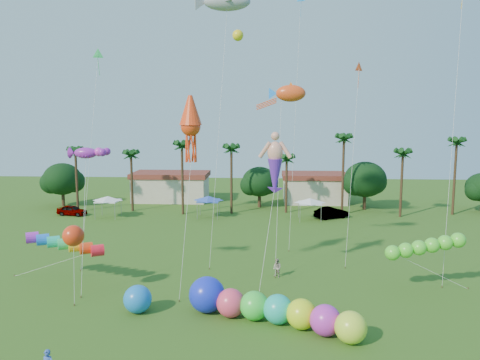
# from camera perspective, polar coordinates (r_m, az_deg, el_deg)

# --- Properties ---
(ground) EXTENTS (160.00, 160.00, 0.00)m
(ground) POSITION_cam_1_polar(r_m,az_deg,el_deg) (30.51, -1.16, -19.65)
(ground) COLOR #285116
(ground) RESTS_ON ground
(tree_line) EXTENTS (69.46, 8.91, 11.00)m
(tree_line) POSITION_cam_1_polar(r_m,az_deg,el_deg) (71.68, 4.43, -0.13)
(tree_line) COLOR #3A2819
(tree_line) RESTS_ON ground
(buildings_row) EXTENTS (35.00, 7.00, 4.00)m
(buildings_row) POSITION_cam_1_polar(r_m,az_deg,el_deg) (78.12, -0.55, -1.14)
(buildings_row) COLOR beige
(buildings_row) RESTS_ON ground
(tent_row) EXTENTS (31.00, 4.00, 0.60)m
(tent_row) POSITION_cam_1_polar(r_m,az_deg,el_deg) (64.85, -3.94, -2.32)
(tent_row) COLOR white
(tent_row) RESTS_ON ground
(car_a) EXTENTS (4.53, 2.47, 1.46)m
(car_a) POSITION_cam_1_polar(r_m,az_deg,el_deg) (71.28, -19.80, -3.50)
(car_a) COLOR #4C4C54
(car_a) RESTS_ON ground
(car_b) EXTENTS (5.06, 3.72, 1.59)m
(car_b) POSITION_cam_1_polar(r_m,az_deg,el_deg) (66.35, 11.09, -3.93)
(car_b) COLOR #4C4C54
(car_b) RESTS_ON ground
(spectator_b) EXTENTS (1.00, 1.01, 1.65)m
(spectator_b) POSITION_cam_1_polar(r_m,az_deg,el_deg) (41.96, 4.55, -10.64)
(spectator_b) COLOR #9E9384
(spectator_b) RESTS_ON ground
(caterpillar_inflatable) EXTENTS (12.26, 6.86, 2.60)m
(caterpillar_inflatable) POSITION_cam_1_polar(r_m,az_deg,el_deg) (33.09, 3.20, -15.30)
(caterpillar_inflatable) COLOR #EC3E62
(caterpillar_inflatable) RESTS_ON ground
(blue_ball) EXTENTS (2.03, 2.03, 2.03)m
(blue_ball) POSITION_cam_1_polar(r_m,az_deg,el_deg) (35.46, -12.38, -13.99)
(blue_ball) COLOR blue
(blue_ball) RESTS_ON ground
(rainbow_tube) EXTENTS (10.12, 3.49, 3.54)m
(rainbow_tube) POSITION_cam_1_polar(r_m,az_deg,el_deg) (41.52, -19.35, -8.07)
(rainbow_tube) COLOR red
(rainbow_tube) RESTS_ON ground
(green_worm) EXTENTS (9.82, 1.82, 3.98)m
(green_worm) POSITION_cam_1_polar(r_m,az_deg,el_deg) (39.62, 18.11, -8.44)
(green_worm) COLOR #51D830
(green_worm) RESTS_ON ground
(orange_ball_kite) EXTENTS (1.66, 2.16, 5.86)m
(orange_ball_kite) POSITION_cam_1_polar(r_m,az_deg,el_deg) (37.99, -19.65, -6.42)
(orange_ball_kite) COLOR red
(orange_ball_kite) RESTS_ON ground
(merman_kite) EXTENTS (2.56, 5.71, 12.29)m
(merman_kite) POSITION_cam_1_polar(r_m,az_deg,el_deg) (40.44, 4.28, 1.61)
(merman_kite) COLOR #EA9A85
(merman_kite) RESTS_ON ground
(fish_kite) EXTENTS (4.46, 6.99, 17.11)m
(fish_kite) POSITION_cam_1_polar(r_m,az_deg,el_deg) (45.20, 6.20, 10.45)
(fish_kite) COLOR #EB491A
(fish_kite) RESTS_ON ground
(shark_kite) EXTENTS (6.49, 8.41, 26.31)m
(shark_kite) POSITION_cam_1_polar(r_m,az_deg,el_deg) (49.08, -1.58, 20.88)
(shark_kite) COLOR gray
(shark_kite) RESTS_ON ground
(squid_kite) EXTENTS (2.14, 5.25, 15.86)m
(squid_kite) POSITION_cam_1_polar(r_m,az_deg,el_deg) (38.43, -6.04, 6.51)
(squid_kite) COLOR #F63D14
(squid_kite) RESTS_ON ground
(lobster_kite) EXTENTS (3.80, 4.93, 11.73)m
(lobster_kite) POSITION_cam_1_polar(r_m,az_deg,el_deg) (40.44, -18.28, 3.14)
(lobster_kite) COLOR purple
(lobster_kite) RESTS_ON ground
(delta_kite_red) EXTENTS (2.00, 4.45, 19.28)m
(delta_kite_red) POSITION_cam_1_polar(r_m,az_deg,el_deg) (47.48, 14.27, 12.69)
(delta_kite_red) COLOR #F74F1B
(delta_kite_red) RESTS_ON ground
(delta_kite_green) EXTENTS (1.47, 4.73, 20.48)m
(delta_kite_green) POSITION_cam_1_polar(r_m,az_deg,el_deg) (47.84, -16.96, 13.96)
(delta_kite_green) COLOR #31D463
(delta_kite_green) RESTS_ON ground
(delta_kite_blue) EXTENTS (1.73, 4.97, 27.14)m
(delta_kite_blue) POSITION_cam_1_polar(r_m,az_deg,el_deg) (53.69, 7.39, 20.36)
(delta_kite_blue) COLOR #1985E9
(delta_kite_blue) RESTS_ON ground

